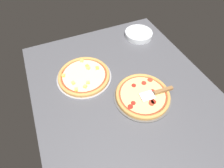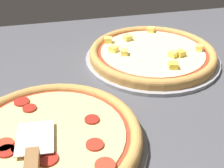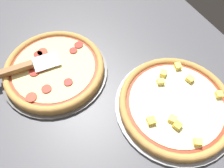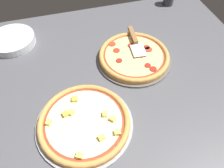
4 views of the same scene
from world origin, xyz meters
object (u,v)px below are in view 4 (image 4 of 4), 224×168
pizza_front (134,56)px  plate_stack (12,40)px  pizza_back (84,122)px  serving_spatula (134,38)px

pizza_front → plate_stack: 63.85cm
pizza_front → pizza_back: (30.43, 28.80, -0.19)cm
pizza_front → pizza_back: 41.90cm
serving_spatula → pizza_front: bearing=71.6°
pizza_front → pizza_back: bearing=43.4°
serving_spatula → plate_stack: bearing=-17.0°
pizza_back → plate_stack: pizza_back is taller
pizza_front → serving_spatula: serving_spatula is taller
pizza_back → serving_spatula: serving_spatula is taller
pizza_back → plate_stack: bearing=-65.1°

